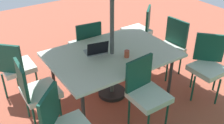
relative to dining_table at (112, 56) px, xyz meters
name	(u,v)px	position (x,y,z in m)	size (l,w,h in m)	color
ground_plane	(112,94)	(0.00, 0.00, -0.72)	(10.00, 10.00, 0.02)	#9E4C38
dining_table	(112,56)	(0.00, 0.00, 0.00)	(1.84, 1.28, 0.75)	silver
chair_west	(170,45)	(-1.20, 0.00, -0.15)	(0.48, 0.47, 0.98)	silver
chair_east	(36,90)	(1.19, -0.03, -0.15)	(0.47, 0.46, 0.98)	silver
chair_northwest	(208,64)	(-1.24, 0.78, -0.15)	(0.59, 0.59, 0.98)	silver
chair_southwest	(140,28)	(-1.21, -0.85, -0.15)	(0.59, 0.59, 0.98)	silver
chair_south	(86,44)	(-0.02, -0.84, -0.15)	(0.48, 0.49, 0.98)	silver
chair_southeast	(15,66)	(1.23, -0.79, -0.15)	(0.59, 0.59, 0.98)	silver
chair_north	(146,91)	(-0.01, 0.80, -0.15)	(0.47, 0.48, 0.98)	silver
laptop	(96,50)	(0.19, -0.13, 0.09)	(0.36, 0.30, 0.21)	gray
cup	(127,54)	(-0.12, 0.21, 0.10)	(0.07, 0.07, 0.10)	#CC4C33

